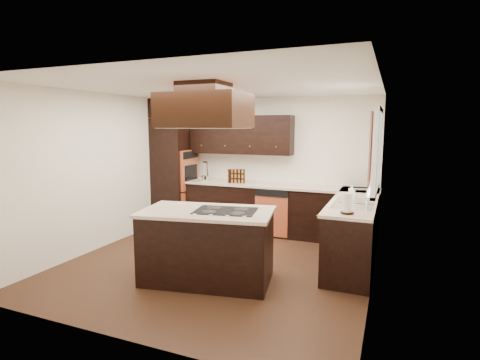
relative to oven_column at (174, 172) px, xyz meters
The scene contains 30 objects.
floor 2.68m from the oven_column, 43.85° to the right, with size 4.20×4.20×0.02m, color #54311D.
ceiling 2.86m from the oven_column, 43.85° to the right, with size 4.20×4.20×0.02m, color white.
wall_back 1.83m from the oven_column, 12.85° to the left, with size 4.20×0.02×2.50m, color white.
wall_front 4.21m from the oven_column, 65.05° to the right, with size 4.20×0.02×2.50m, color white.
wall_left 1.75m from the oven_column, 101.12° to the right, with size 0.02×4.20×2.50m, color white.
wall_right 4.25m from the oven_column, 23.70° to the right, with size 0.02×4.20×2.50m, color white.
oven_column is the anchor object (origin of this frame).
wall_oven_face 0.36m from the oven_column, ahead, with size 0.05×0.62×0.78m, color #CE5B35.
base_cabinets_back 1.92m from the oven_column, ahead, with size 2.93×0.60×0.88m, color black.
base_cabinets_right 3.72m from the oven_column, 12.69° to the right, with size 0.60×2.40×0.88m, color black.
countertop_back 1.82m from the oven_column, ahead, with size 2.93×0.63×0.04m, color beige.
countertop_right 3.65m from the oven_column, 12.74° to the right, with size 0.63×2.40×0.04m, color beige.
upper_cabinets 1.56m from the oven_column, ahead, with size 2.00×0.34×0.72m, color black.
dishwasher_front 2.21m from the oven_column, ahead, with size 0.60×0.05×0.72m, color #CE5B35.
window_frame 4.06m from the oven_column, 16.72° to the right, with size 0.06×1.32×1.12m, color white.
window_pane 4.08m from the oven_column, 16.61° to the right, with size 0.00×1.20×1.00m, color white.
curtain_left 4.15m from the oven_column, 22.59° to the right, with size 0.02×0.34×0.90m, color #CBAD94.
curtain_right 3.91m from the oven_column, 10.99° to the right, with size 0.02×0.34×0.90m, color #CBAD94.
sink_rim 3.76m from the oven_column, 17.90° to the right, with size 0.52×0.84×0.01m, color silver.
island 3.03m from the oven_column, 50.06° to the right, with size 1.59×0.87×0.88m, color black.
island_top 2.97m from the oven_column, 50.06° to the right, with size 1.65×0.93×0.04m, color beige.
cooktop 3.10m from the oven_column, 46.18° to the right, with size 0.75×0.50×0.01m, color black.
range_hood 3.13m from the oven_column, 50.26° to the right, with size 1.05×0.72×0.42m, color black.
hood_duct 3.24m from the oven_column, 50.26° to the right, with size 0.55×0.50×0.13m, color black.
blender_base 0.70m from the oven_column, ahead, with size 0.15×0.15×0.10m, color silver.
blender_pitcher 0.70m from the oven_column, ahead, with size 0.13×0.13×0.26m, color silver.
spice_rack 1.35m from the oven_column, ahead, with size 0.31×0.08×0.26m, color black.
mixing_bowl 0.66m from the oven_column, ahead, with size 0.23×0.23×0.06m, color white.
soap_bottle 3.58m from the oven_column, 11.75° to the right, with size 0.09×0.09×0.20m, color white.
paper_towel 3.99m from the oven_column, 26.74° to the right, with size 0.12×0.12×0.25m, color white.
Camera 1 is at (2.27, -4.68, 1.97)m, focal length 28.00 mm.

